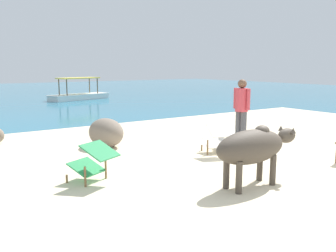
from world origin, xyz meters
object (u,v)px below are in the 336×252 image
(cow, at_px, (253,147))
(person_standing, at_px, (242,106))
(boat_white, at_px, (79,95))
(deck_chair_far, at_px, (93,160))
(deck_chair_near, at_px, (218,137))

(cow, bearing_deg, person_standing, 48.75)
(cow, distance_m, boat_white, 17.13)
(deck_chair_far, bearing_deg, cow, -154.70)
(deck_chair_near, height_order, deck_chair_far, same)
(cow, xyz_separation_m, deck_chair_far, (-2.07, 1.64, -0.27))
(cow, bearing_deg, deck_chair_near, 63.40)
(deck_chair_near, distance_m, boat_white, 15.00)
(deck_chair_near, distance_m, person_standing, 1.43)
(deck_chair_near, bearing_deg, boat_white, 12.47)
(cow, bearing_deg, deck_chair_far, 142.33)
(cow, relative_size, deck_chair_far, 1.90)
(deck_chair_near, relative_size, boat_white, 0.24)
(deck_chair_near, relative_size, person_standing, 0.56)
(deck_chair_near, bearing_deg, deck_chair_far, 117.43)
(cow, xyz_separation_m, person_standing, (2.24, 2.49, 0.29))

